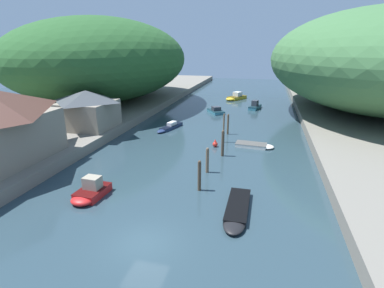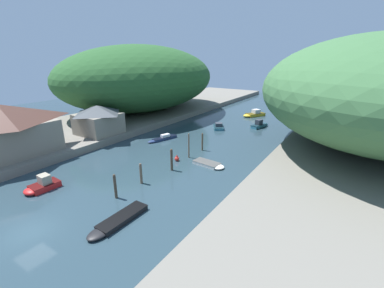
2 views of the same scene
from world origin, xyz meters
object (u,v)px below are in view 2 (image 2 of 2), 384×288
Objects in this scene: boat_yellow_tender at (260,125)px; channel_buoy_near at (177,158)px; waterfront_building at (3,130)px; boat_far_right_bank at (41,186)px; boat_open_rowboat at (218,126)px; boat_small_dinghy at (210,164)px; person_on_quay at (56,144)px; boat_white_cruiser at (254,114)px; boat_far_upstream at (116,222)px; boathouse_shed at (98,119)px; boat_near_quay at (162,138)px.

boat_yellow_tender is 5.35× the size of channel_buoy_near.
boat_far_right_bank is at bearing -7.13° from waterfront_building.
channel_buoy_near is (7.49, 14.67, -0.12)m from boat_far_right_bank.
boat_open_rowboat reaches higher than channel_buoy_near.
person_on_quay is at bearing -58.90° from boat_small_dinghy.
boat_yellow_tender is (4.78, -8.96, 0.00)m from boat_white_cruiser.
boat_far_right_bank is at bearing 1.61° from boat_far_upstream.
boat_white_cruiser is 0.98× the size of boat_far_upstream.
waterfront_building reaches higher than boathouse_shed.
boat_far_upstream is at bearing 134.86° from boat_near_quay.
waterfront_building is 22.33m from boat_far_upstream.
boat_far_upstream is at bearing -116.75° from person_on_quay.
boat_far_upstream is (5.17, -47.13, -0.26)m from boat_white_cruiser.
boat_far_right_bank is 9.74m from person_on_quay.
boat_near_quay is 1.27× the size of boat_small_dinghy.
boat_near_quay is 16.36m from person_on_quay.
boathouse_shed is at bearing 94.04° from boat_white_cruiser.
channel_buoy_near is at bearing 36.97° from waterfront_building.
boat_yellow_tender is (21.43, 37.21, -4.32)m from waterfront_building.
boat_far_upstream is (11.76, -20.45, -0.06)m from boat_near_quay.
boat_yellow_tender reaches higher than boat_white_cruiser.
waterfront_building reaches higher than boat_white_cruiser.
person_on_quay is (-13.70, -41.28, 1.65)m from boat_white_cruiser.
boat_near_quay is at bearing 106.20° from boat_white_cruiser.
person_on_quay reaches higher than boat_far_right_bank.
boat_near_quay is 1.17× the size of boat_yellow_tender.
boat_white_cruiser is at bearing -83.79° from boat_far_upstream.
waterfront_building is 35.45m from boat_open_rowboat.
boat_far_upstream is at bearing -74.97° from boat_yellow_tender.
boat_far_right_bank is at bearing -117.04° from channel_buoy_near.
boathouse_shed reaches higher than boat_white_cruiser.
boat_white_cruiser is 3.55× the size of person_on_quay.
boat_white_cruiser reaches higher than channel_buoy_near.
boat_small_dinghy is at bearing -73.45° from person_on_quay.
channel_buoy_near is (-4.05, 14.34, 0.13)m from boat_far_upstream.
channel_buoy_near is 0.55× the size of person_on_quay.
waterfront_building reaches higher than boat_small_dinghy.
boathouse_shed is at bearing -158.75° from boat_open_rowboat.
boat_yellow_tender is at bearing -89.46° from boat_far_upstream.
boat_yellow_tender is at bearing -39.30° from person_on_quay.
boat_small_dinghy is 2.71× the size of person_on_quay.
boat_near_quay is at bearing -141.41° from boat_open_rowboat.
boat_far_upstream is (7.31, -32.98, -0.13)m from boat_open_rowboat.
person_on_quay is (-14.83, -8.49, 1.78)m from channel_buoy_near.
boathouse_shed reaches higher than boat_small_dinghy.
channel_buoy_near is (17.78, 13.38, -4.46)m from waterfront_building.
boat_yellow_tender is at bearing 60.06° from waterfront_building.
boat_far_right_bank is at bearing -129.10° from boat_open_rowboat.
boat_far_right_bank is at bearing 112.43° from boat_white_cruiser.
waterfront_building is 6.31m from person_on_quay.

